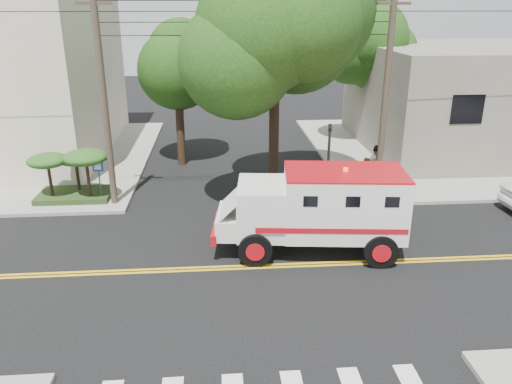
{
  "coord_description": "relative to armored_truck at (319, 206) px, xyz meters",
  "views": [
    {
      "loc": [
        -0.99,
        -14.9,
        8.32
      ],
      "look_at": [
        0.43,
        2.97,
        1.6
      ],
      "focal_mm": 35.0,
      "sensor_mm": 36.0,
      "label": 1
    }
  ],
  "objects": [
    {
      "name": "building_right",
      "position": [
        12.51,
        12.93,
        1.43
      ],
      "size": [
        14.0,
        12.0,
        6.0
      ],
      "primitive_type": "cube",
      "color": "#6B675C",
      "rests_on": "sidewalk_ne"
    },
    {
      "name": "palm_planter",
      "position": [
        -9.92,
        5.55,
        -0.07
      ],
      "size": [
        3.52,
        2.63,
        2.36
      ],
      "color": "#1E3314",
      "rests_on": "sidewalk_nw"
    },
    {
      "name": "tree_main",
      "position": [
        -0.55,
        5.13,
        5.48
      ],
      "size": [
        6.08,
        5.7,
        9.85
      ],
      "color": "black",
      "rests_on": "ground"
    },
    {
      "name": "armored_truck",
      "position": [
        0.0,
        0.0,
        0.0
      ],
      "size": [
        6.84,
        3.24,
        3.01
      ],
      "rotation": [
        0.0,
        0.0,
        -0.1
      ],
      "color": "silver",
      "rests_on": "ground"
    },
    {
      "name": "utility_pole_left",
      "position": [
        -8.09,
        4.93,
        2.78
      ],
      "size": [
        0.28,
        0.28,
        9.0
      ],
      "primitive_type": "cylinder",
      "color": "#382D23",
      "rests_on": "ground"
    },
    {
      "name": "pedestrian_a",
      "position": [
        3.28,
        5.48,
        -0.75
      ],
      "size": [
        0.71,
        0.68,
        1.63
      ],
      "primitive_type": "imported",
      "rotation": [
        0.0,
        0.0,
        3.85
      ],
      "color": "gray",
      "rests_on": "sidewalk_ne"
    },
    {
      "name": "accessibility_sign",
      "position": [
        -8.69,
        5.1,
        -0.35
      ],
      "size": [
        0.45,
        0.1,
        2.02
      ],
      "color": "#3F3F42",
      "rests_on": "ground"
    },
    {
      "name": "tree_right",
      "position": [
        6.36,
        14.7,
        4.38
      ],
      "size": [
        4.8,
        4.5,
        8.2
      ],
      "color": "black",
      "rests_on": "ground"
    },
    {
      "name": "utility_pole_right",
      "position": [
        3.81,
        5.13,
        2.78
      ],
      "size": [
        0.28,
        0.28,
        9.0
      ],
      "primitive_type": "cylinder",
      "color": "#382D23",
      "rests_on": "ground"
    },
    {
      "name": "ground",
      "position": [
        -2.49,
        -1.07,
        -1.72
      ],
      "size": [
        100.0,
        100.0,
        0.0
      ],
      "primitive_type": "plane",
      "color": "black",
      "rests_on": "ground"
    },
    {
      "name": "tree_left",
      "position": [
        -5.16,
        10.71,
        4.01
      ],
      "size": [
        4.48,
        4.2,
        7.7
      ],
      "color": "black",
      "rests_on": "ground"
    },
    {
      "name": "traffic_signal",
      "position": [
        1.31,
        4.53,
        0.51
      ],
      "size": [
        0.15,
        0.18,
        3.6
      ],
      "color": "#3F3F42",
      "rests_on": "ground"
    },
    {
      "name": "pedestrian_b",
      "position": [
        4.14,
        6.65,
        -0.62
      ],
      "size": [
        1.16,
        1.16,
        1.9
      ],
      "primitive_type": "imported",
      "rotation": [
        0.0,
        0.0,
        2.37
      ],
      "color": "gray",
      "rests_on": "sidewalk_ne"
    },
    {
      "name": "sidewalk_ne",
      "position": [
        11.01,
        12.43,
        -1.64
      ],
      "size": [
        17.0,
        17.0,
        0.15
      ],
      "primitive_type": "cube",
      "color": "gray",
      "rests_on": "ground"
    }
  ]
}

